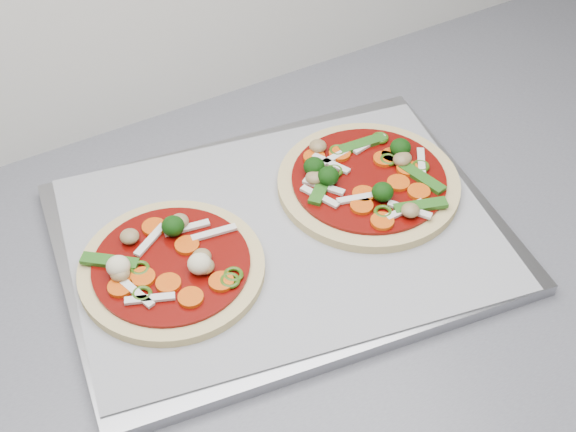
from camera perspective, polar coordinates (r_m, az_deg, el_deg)
base_cabinet at (r=1.38m, az=15.05°, el=-10.13°), size 3.60×0.60×0.86m
countertop at (r=1.06m, az=19.54°, el=4.12°), size 3.60×0.60×0.04m
baking_tray at (r=0.86m, az=-0.46°, el=-1.55°), size 0.50×0.40×0.01m
parchment at (r=0.85m, az=-0.46°, el=-1.16°), size 0.49×0.39×0.00m
pizza_left at (r=0.81m, az=-8.35°, el=-3.53°), size 0.20×0.20×0.03m
pizza_right at (r=0.90m, az=5.73°, el=2.51°), size 0.21×0.21×0.03m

